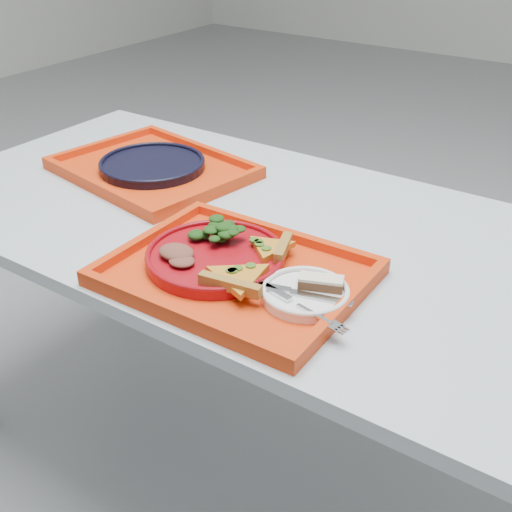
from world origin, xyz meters
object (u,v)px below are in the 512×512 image
object	(u,v)px
tray_main	(236,276)
dinner_plate	(216,258)
dessert_bar	(321,282)
tray_far	(153,171)
navy_plate	(152,166)

from	to	relation	value
tray_main	dinner_plate	world-z (taller)	dinner_plate
tray_main	dessert_bar	world-z (taller)	dessert_bar
tray_far	tray_main	bearing A→B (deg)	-21.80
tray_main	navy_plate	bearing A→B (deg)	147.52
tray_main	navy_plate	distance (m)	0.54
dessert_bar	tray_far	bearing A→B (deg)	135.55
dessert_bar	navy_plate	bearing A→B (deg)	135.55
tray_far	dinner_plate	bearing A→B (deg)	-24.16
tray_main	dinner_plate	size ratio (longest dim) A/B	1.73
tray_far	dinner_plate	size ratio (longest dim) A/B	1.73
tray_far	navy_plate	world-z (taller)	navy_plate
navy_plate	tray_far	bearing A→B (deg)	-90.00
tray_main	navy_plate	xyz separation A→B (m)	(-0.46, 0.28, 0.01)
dessert_bar	dinner_plate	bearing A→B (deg)	162.29
dinner_plate	dessert_bar	distance (m)	0.22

